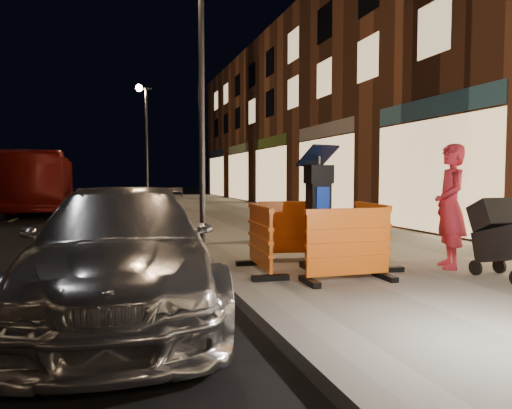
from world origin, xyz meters
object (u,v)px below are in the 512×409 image
object	(u,v)px
parking_kiosk	(318,211)
car_silver	(125,308)
barrier_bldgside	(371,234)
car_red	(114,238)
barrier_back	(295,230)
barrier_front	(348,245)
barrier_kerbside	(260,239)
bus_doubledecker	(42,211)
stroller	(507,240)
man	(450,206)

from	to	relation	value
parking_kiosk	car_silver	size ratio (longest dim) A/B	0.36
barrier_bldgside	car_red	distance (m)	7.12
barrier_back	barrier_front	bearing A→B (deg)	-80.87
barrier_bldgside	barrier_back	bearing A→B (deg)	53.13
barrier_front	barrier_back	size ratio (longest dim) A/B	1.00
barrier_kerbside	bus_doubledecker	distance (m)	17.11
stroller	barrier_bldgside	bearing A→B (deg)	132.92
car_red	man	distance (m)	8.24
barrier_back	bus_doubledecker	distance (m)	16.53
barrier_front	barrier_bldgside	bearing A→B (deg)	46.13
barrier_bldgside	man	world-z (taller)	man
car_silver	stroller	world-z (taller)	stroller
car_silver	barrier_bldgside	bearing A→B (deg)	15.96
car_silver	stroller	distance (m)	5.21
car_silver	stroller	bearing A→B (deg)	-3.23
bus_doubledecker	barrier_bldgside	bearing A→B (deg)	-68.86
barrier_kerbside	man	world-z (taller)	man
barrier_bldgside	stroller	world-z (taller)	stroller
barrier_front	barrier_bldgside	distance (m)	1.34
car_red	parking_kiosk	bearing A→B (deg)	-60.29
car_silver	stroller	size ratio (longest dim) A/B	4.54
barrier_front	stroller	size ratio (longest dim) A/B	1.17
barrier_bldgside	stroller	bearing A→B (deg)	-132.16
barrier_front	stroller	bearing A→B (deg)	-12.63
barrier_kerbside	parking_kiosk	bearing A→B (deg)	-85.87
parking_kiosk	barrier_kerbside	distance (m)	1.03
barrier_bldgside	bus_doubledecker	size ratio (longest dim) A/B	0.13
barrier_kerbside	man	bearing A→B (deg)	-97.14
bus_doubledecker	man	distance (m)	18.75
barrier_bldgside	car_red	xyz separation A→B (m)	(-3.96, 5.88, -0.65)
barrier_kerbside	man	xyz separation A→B (m)	(2.93, -0.58, 0.47)
barrier_back	car_red	distance (m)	5.81
bus_doubledecker	man	xyz separation A→B (m)	(8.04, -16.90, 1.12)
bus_doubledecker	barrier_kerbside	bearing A→B (deg)	-74.72
barrier_bldgside	man	bearing A→B (deg)	-111.37
parking_kiosk	barrier_front	xyz separation A→B (m)	(0.00, -0.95, -0.40)
barrier_bldgside	barrier_front	bearing A→B (deg)	143.13
parking_kiosk	bus_doubledecker	world-z (taller)	parking_kiosk
parking_kiosk	barrier_kerbside	size ratio (longest dim) A/B	1.40
barrier_front	man	world-z (taller)	man
parking_kiosk	car_silver	distance (m)	3.21
barrier_bldgside	man	size ratio (longest dim) A/B	0.66
barrier_back	barrier_bldgside	distance (m)	1.34
parking_kiosk	stroller	world-z (taller)	parking_kiosk
stroller	car_red	bearing A→B (deg)	128.39
bus_doubledecker	barrier_back	bearing A→B (deg)	-70.59
barrier_front	barrier_kerbside	size ratio (longest dim) A/B	1.00
barrier_front	bus_doubledecker	bearing A→B (deg)	110.45
barrier_kerbside	stroller	bearing A→B (deg)	-111.22
parking_kiosk	man	world-z (taller)	man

